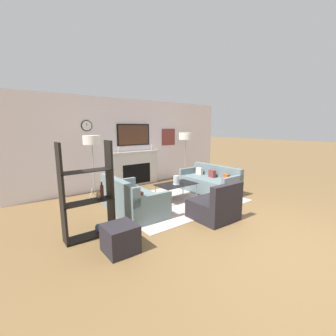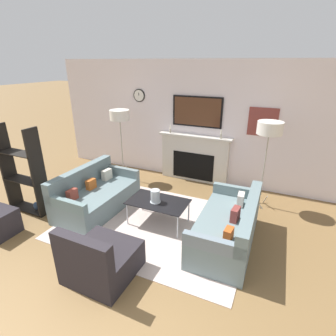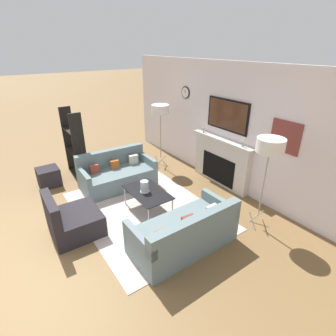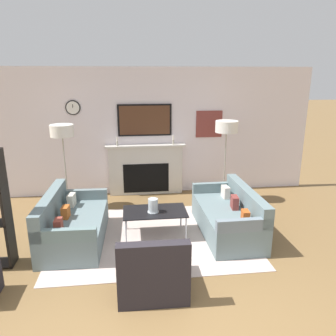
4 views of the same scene
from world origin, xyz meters
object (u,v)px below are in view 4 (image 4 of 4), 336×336
object	(u,v)px
couch_left	(72,225)
floor_lamp_left	(62,132)
couch_right	(229,217)
armchair	(152,272)
floor_lamp_right	(227,128)
coffee_table	(155,213)
hurricane_candle	(153,206)

from	to	relation	value
couch_left	floor_lamp_left	xyz separation A→B (m)	(-0.31, 1.42, 1.24)
couch_right	armchair	distance (m)	1.93
couch_right	floor_lamp_right	world-z (taller)	floor_lamp_right
couch_left	coffee_table	distance (m)	1.31
armchair	hurricane_candle	world-z (taller)	armchair
hurricane_candle	floor_lamp_right	world-z (taller)	floor_lamp_right
couch_right	armchair	size ratio (longest dim) A/B	2.05
armchair	couch_left	bearing A→B (deg)	130.41
floor_lamp_left	hurricane_candle	bearing A→B (deg)	-41.78
floor_lamp_right	floor_lamp_left	bearing A→B (deg)	180.00
armchair	floor_lamp_right	bearing A→B (deg)	58.80
couch_left	hurricane_candle	distance (m)	1.30
couch_left	couch_right	size ratio (longest dim) A/B	0.97
armchair	floor_lamp_left	world-z (taller)	floor_lamp_left
armchair	couch_right	bearing A→B (deg)	44.92
coffee_table	floor_lamp_right	bearing A→B (deg)	41.74
coffee_table	floor_lamp_left	size ratio (longest dim) A/B	0.61
coffee_table	hurricane_candle	bearing A→B (deg)	-128.43
floor_lamp_right	hurricane_candle	bearing A→B (deg)	-138.03
coffee_table	hurricane_candle	world-z (taller)	hurricane_candle
hurricane_candle	couch_left	bearing A→B (deg)	-179.79
couch_right	floor_lamp_left	distance (m)	3.40
couch_right	floor_lamp_left	bearing A→B (deg)	153.43
couch_left	floor_lamp_right	xyz separation A→B (m)	(2.85, 1.42, 1.26)
coffee_table	hurricane_candle	size ratio (longest dim) A/B	4.52
couch_right	coffee_table	distance (m)	1.23
couch_right	floor_lamp_left	xyz separation A→B (m)	(-2.84, 1.42, 1.24)
couch_left	armchair	bearing A→B (deg)	-49.59
couch_left	armchair	xyz separation A→B (m)	(1.16, -1.36, -0.02)
couch_left	couch_right	xyz separation A→B (m)	(2.53, -0.00, 0.00)
couch_right	armchair	bearing A→B (deg)	-135.08
hurricane_candle	floor_lamp_right	size ratio (longest dim) A/B	0.13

